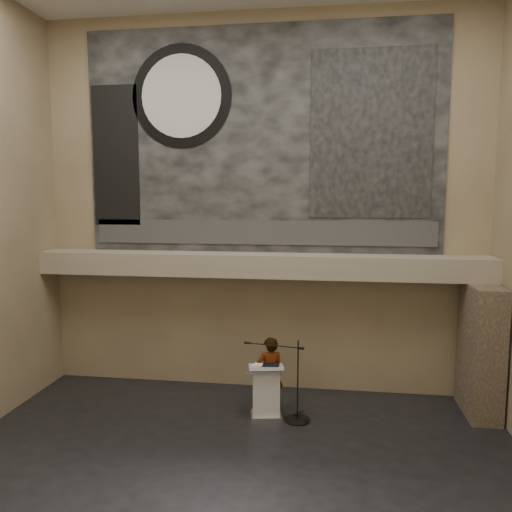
# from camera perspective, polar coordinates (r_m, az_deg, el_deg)

# --- Properties ---
(floor) EXTENTS (10.00, 10.00, 0.00)m
(floor) POSITION_cam_1_polar(r_m,az_deg,el_deg) (8.68, -3.26, -24.23)
(floor) COLOR black
(floor) RESTS_ON ground
(wall_back) EXTENTS (10.00, 0.02, 8.50)m
(wall_back) POSITION_cam_1_polar(r_m,az_deg,el_deg) (11.37, 0.57, 5.75)
(wall_back) COLOR #7C664F
(wall_back) RESTS_ON floor
(wall_front) EXTENTS (10.00, 0.02, 8.50)m
(wall_front) POSITION_cam_1_polar(r_m,az_deg,el_deg) (3.61, -16.36, 2.77)
(wall_front) COLOR #7C664F
(wall_front) RESTS_ON floor
(soffit) EXTENTS (10.00, 0.80, 0.50)m
(soffit) POSITION_cam_1_polar(r_m,az_deg,el_deg) (11.08, 0.29, -1.03)
(soffit) COLOR gray
(soffit) RESTS_ON wall_back
(sprinkler_left) EXTENTS (0.04, 0.04, 0.06)m
(sprinkler_left) POSITION_cam_1_polar(r_m,az_deg,el_deg) (11.40, -7.74, -2.29)
(sprinkler_left) COLOR #B2893D
(sprinkler_left) RESTS_ON soffit
(sprinkler_right) EXTENTS (0.04, 0.04, 0.06)m
(sprinkler_right) POSITION_cam_1_polar(r_m,az_deg,el_deg) (10.98, 10.13, -2.69)
(sprinkler_right) COLOR #B2893D
(sprinkler_right) RESTS_ON soffit
(banner) EXTENTS (8.00, 0.05, 5.00)m
(banner) POSITION_cam_1_polar(r_m,az_deg,el_deg) (11.41, 0.56, 13.04)
(banner) COLOR black
(banner) RESTS_ON wall_back
(banner_text_strip) EXTENTS (7.76, 0.02, 0.55)m
(banner_text_strip) POSITION_cam_1_polar(r_m,az_deg,el_deg) (11.33, 0.52, 2.70)
(banner_text_strip) COLOR #2F2F2F
(banner_text_strip) RESTS_ON banner
(banner_clock_rim) EXTENTS (2.30, 0.02, 2.30)m
(banner_clock_rim) POSITION_cam_1_polar(r_m,az_deg,el_deg) (11.88, -8.53, 17.60)
(banner_clock_rim) COLOR black
(banner_clock_rim) RESTS_ON banner
(banner_clock_face) EXTENTS (1.84, 0.02, 1.84)m
(banner_clock_face) POSITION_cam_1_polar(r_m,az_deg,el_deg) (11.86, -8.56, 17.62)
(banner_clock_face) COLOR silver
(banner_clock_face) RESTS_ON banner
(banner_building_print) EXTENTS (2.60, 0.02, 3.60)m
(banner_building_print) POSITION_cam_1_polar(r_m,az_deg,el_deg) (11.32, 13.02, 13.43)
(banner_building_print) COLOR black
(banner_building_print) RESTS_ON banner
(banner_brick_print) EXTENTS (1.10, 0.02, 3.20)m
(banner_brick_print) POSITION_cam_1_polar(r_m,az_deg,el_deg) (12.26, -15.73, 10.96)
(banner_brick_print) COLOR black
(banner_brick_print) RESTS_ON banner
(stone_pier) EXTENTS (0.60, 1.40, 2.70)m
(stone_pier) POSITION_cam_1_polar(r_m,az_deg,el_deg) (11.34, 24.29, -9.76)
(stone_pier) COLOR #46392B
(stone_pier) RESTS_ON floor
(lectern) EXTENTS (0.76, 0.60, 1.13)m
(lectern) POSITION_cam_1_polar(r_m,az_deg,el_deg) (10.44, 1.15, -15.20)
(lectern) COLOR silver
(lectern) RESTS_ON floor
(binder) EXTENTS (0.34, 0.27, 0.04)m
(binder) POSITION_cam_1_polar(r_m,az_deg,el_deg) (10.19, 1.72, -12.37)
(binder) COLOR black
(binder) RESTS_ON lectern
(papers) EXTENTS (0.26, 0.31, 0.00)m
(papers) POSITION_cam_1_polar(r_m,az_deg,el_deg) (10.23, 0.14, -12.38)
(papers) COLOR white
(papers) RESTS_ON lectern
(speaker_person) EXTENTS (0.68, 0.57, 1.58)m
(speaker_person) POSITION_cam_1_polar(r_m,az_deg,el_deg) (10.66, 1.58, -13.36)
(speaker_person) COLOR silver
(speaker_person) RESTS_ON floor
(mic_stand) EXTENTS (1.36, 0.52, 1.65)m
(mic_stand) POSITION_cam_1_polar(r_m,az_deg,el_deg) (10.48, 4.56, -17.01)
(mic_stand) COLOR black
(mic_stand) RESTS_ON floor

